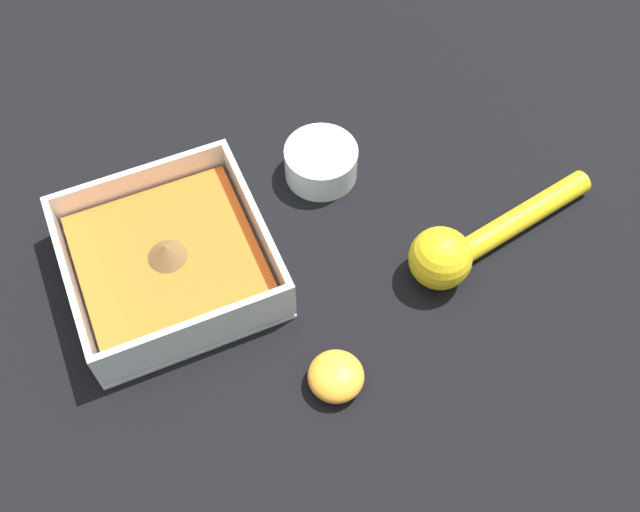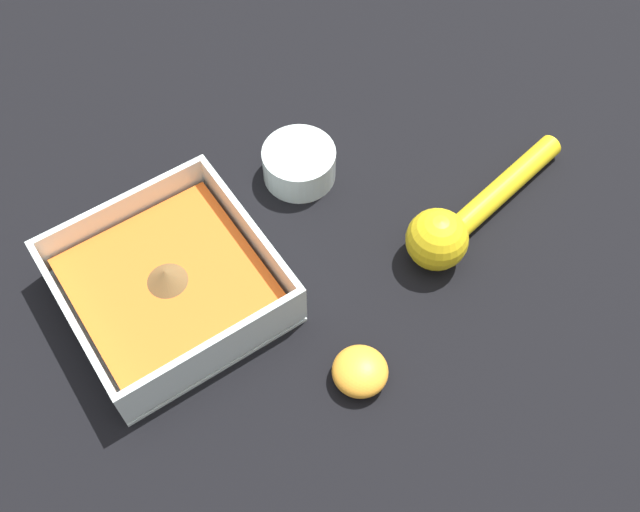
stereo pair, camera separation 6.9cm
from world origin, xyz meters
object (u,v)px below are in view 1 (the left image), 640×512
object	(u,v)px
spice_bowl	(321,163)
lemon_squeezer	(466,245)
lemon_half	(336,376)
square_dish	(170,263)

from	to	relation	value
spice_bowl	lemon_squeezer	distance (m)	0.17
lemon_squeezer	lemon_half	world-z (taller)	lemon_squeezer
lemon_squeezer	lemon_half	xyz separation A→B (m)	(-0.07, 0.16, -0.01)
spice_bowl	lemon_half	distance (m)	0.23
square_dish	lemon_squeezer	size ratio (longest dim) A/B	0.84
lemon_half	square_dish	bearing A→B (deg)	30.89
square_dish	spice_bowl	size ratio (longest dim) A/B	2.42
spice_bowl	lemon_half	world-z (taller)	spice_bowl
lemon_squeezer	square_dish	bearing A→B (deg)	-30.40
square_dish	lemon_half	bearing A→B (deg)	-149.11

